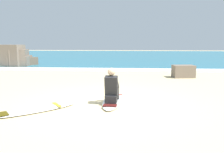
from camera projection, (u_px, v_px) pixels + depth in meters
name	position (u px, v px, depth m)	size (l,w,h in m)	color
ground_plane	(105.00, 103.00, 6.53)	(80.00, 80.00, 0.00)	beige
sea	(123.00, 56.00, 27.22)	(80.00, 28.00, 0.10)	teal
breaking_foam	(117.00, 70.00, 13.71)	(80.00, 0.90, 0.11)	white
surfboard_main	(113.00, 100.00, 6.65)	(0.60, 2.12, 0.08)	white
surfer_seated	(112.00, 89.00, 6.32)	(0.39, 0.72, 0.95)	#232326
surfboard_spare_near	(33.00, 110.00, 5.70)	(2.03, 1.83, 0.08)	white
rock_outcrop_distant	(18.00, 59.00, 15.55)	(2.14, 2.30, 1.53)	#756656
shoreline_rock	(183.00, 71.00, 11.07)	(0.62, 1.00, 0.60)	#756656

